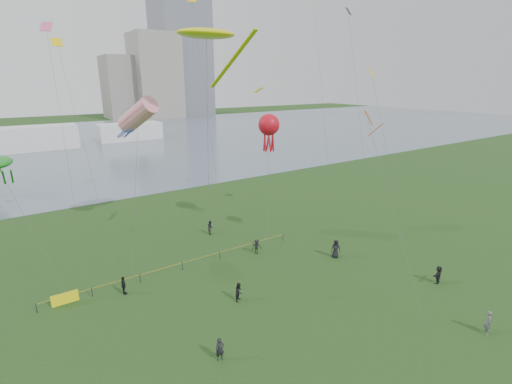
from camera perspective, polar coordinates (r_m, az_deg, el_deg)
ground_plane at (r=28.56m, az=12.11°, el=-20.61°), size 400.00×400.00×0.00m
lake at (r=117.67m, az=-25.59°, el=6.79°), size 400.00×120.00×0.08m
building_mid at (r=188.05m, az=-15.19°, el=16.81°), size 20.00×20.00×38.00m
building_low at (r=189.64m, az=-19.81°, el=14.90°), size 16.00×18.00×28.00m
pavilion_left at (r=111.19m, az=-31.47°, el=7.03°), size 22.00×8.00×6.00m
pavilion_right at (r=118.26m, az=-18.85°, el=8.79°), size 18.00×7.00×5.00m
fence at (r=34.64m, az=-20.83°, el=-13.08°), size 24.07×0.07×1.05m
kite_flyer at (r=32.05m, az=32.14°, el=-16.61°), size 0.77×0.73×1.78m
spectator_a at (r=31.06m, az=-2.61°, el=-15.06°), size 0.98×0.94×1.58m
spectator_b at (r=38.51m, az=0.09°, el=-8.41°), size 1.14×0.88×1.55m
spectator_c at (r=33.66m, az=-19.70°, el=-13.38°), size 0.40×0.95×1.62m
spectator_d at (r=38.50m, az=12.16°, el=-8.51°), size 1.12×1.02×1.92m
spectator_e at (r=36.99m, az=26.24°, el=-11.34°), size 1.58×0.84×1.63m
spectator_f at (r=25.68m, az=-5.58°, el=-22.94°), size 0.65×0.50×1.58m
spectator_g at (r=43.55m, az=-7.05°, el=-5.41°), size 0.78×0.91×1.62m
kite_stingray at (r=34.76m, az=-7.58°, el=22.91°), size 5.37×10.15×21.44m
kite_windsock at (r=40.10m, az=-17.71°, el=11.22°), size 5.84×9.44×15.78m
kite_octopus at (r=40.56m, az=1.99°, el=10.21°), size 6.66×8.53×13.76m
kite_delta at (r=34.75m, az=17.25°, el=9.81°), size 5.12×11.11×14.69m
small_kites at (r=38.95m, az=-7.73°, el=23.77°), size 37.00×13.75×14.23m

